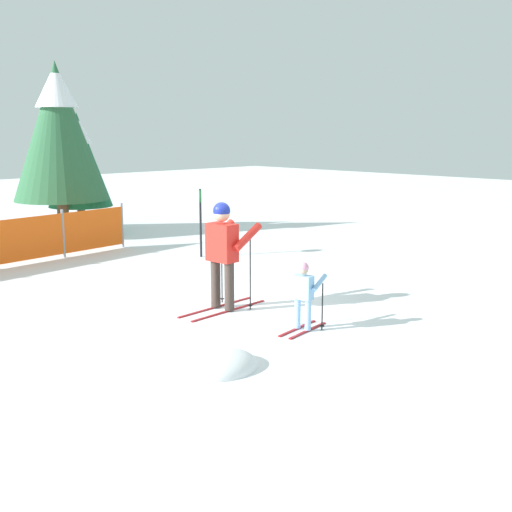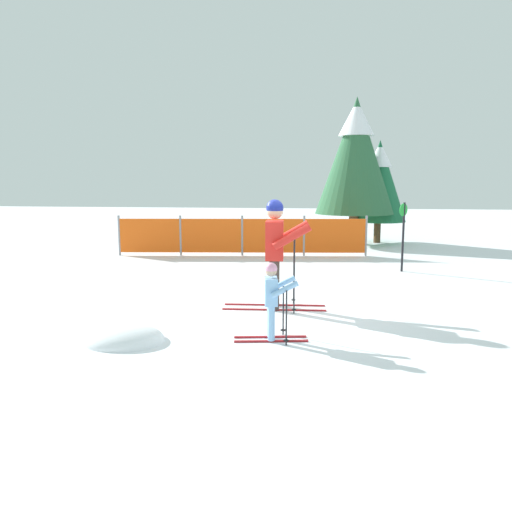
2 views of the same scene
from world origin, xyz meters
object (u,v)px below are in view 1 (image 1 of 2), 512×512
(skier_child, at_px, (304,291))
(conifer_far, at_px, (58,129))
(conifer_near, at_px, (79,158))
(trail_marker, at_px, (200,215))
(skier_adult, at_px, (223,246))

(skier_child, xyz_separation_m, conifer_far, (1.70, 10.21, 2.28))
(skier_child, bearing_deg, conifer_far, 71.51)
(conifer_far, xyz_separation_m, conifer_near, (0.80, 0.45, -0.80))
(conifer_far, height_order, conifer_near, conifer_far)
(trail_marker, bearing_deg, conifer_far, 98.51)
(skier_adult, bearing_deg, conifer_near, 70.50)
(skier_adult, relative_size, conifer_near, 0.52)
(conifer_far, bearing_deg, conifer_near, 29.40)
(skier_child, bearing_deg, conifer_near, 67.74)
(skier_child, height_order, conifer_near, conifer_near)
(conifer_near, bearing_deg, skier_adult, -105.98)
(skier_adult, relative_size, conifer_far, 0.37)
(skier_adult, height_order, conifer_near, conifer_near)
(skier_child, height_order, trail_marker, trail_marker)
(skier_adult, bearing_deg, conifer_far, 74.75)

